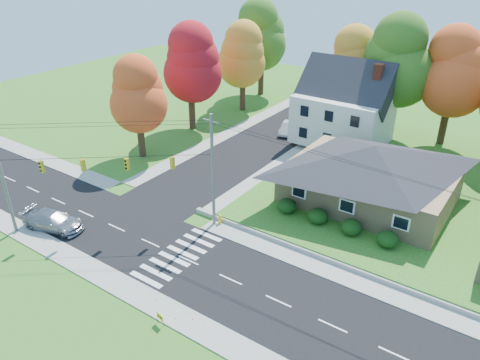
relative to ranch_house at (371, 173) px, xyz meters
The scene contains 21 objects.
ground 18.18m from the ranch_house, 116.57° to the right, with size 120.00×120.00×0.00m, color #3D7923.
road_main 18.18m from the ranch_house, 116.57° to the right, with size 90.00×8.00×0.02m, color black.
road_cross 19.15m from the ranch_house, 147.99° to the left, with size 8.00×44.00×0.02m, color black.
sidewalk_north 13.98m from the ranch_house, 126.03° to the right, with size 90.00×2.00×0.08m, color #9C9A90.
sidewalk_south 22.70m from the ranch_house, 110.85° to the right, with size 90.00×2.00×0.08m, color #9C9A90.
lawn 7.69m from the ranch_house, 45.00° to the left, with size 30.00×30.00×0.50m, color #3D7923.
ranch_house is the anchor object (origin of this frame).
colonial_house 14.46m from the ranch_house, 123.55° to the left, with size 10.40×8.40×9.60m.
hedge_row 6.57m from the ranch_house, 94.61° to the right, with size 10.70×1.70×1.27m.
traffic_infrastructure 16.87m from the ranch_house, 119.09° to the right, with size 38.10×10.66×10.00m.
tree_lot_0 21.20m from the ranch_house, 119.05° to the left, with size 6.72×6.72×12.51m.
tree_lot_1 18.58m from the ranch_house, 103.24° to the left, with size 7.84×7.84×14.60m.
tree_lot_2 18.99m from the ranch_house, 83.66° to the left, with size 7.28×7.28×13.56m.
tree_west_0 25.61m from the ranch_house, behind, with size 6.16×6.16×11.47m.
tree_west_1 27.18m from the ranch_house, 167.01° to the left, with size 7.28×7.28×13.56m.
tree_west_2 30.03m from the ranch_house, 147.38° to the left, with size 6.72×6.72×12.51m.
tree_west_3 36.60m from the ranch_house, 138.37° to the left, with size 7.84×7.84×14.60m.
silver_sedan 27.91m from the ranch_house, 136.62° to the right, with size 2.18×5.36×1.56m, color #999AA1.
white_car 19.08m from the ranch_house, 142.13° to the left, with size 1.49×4.27×1.41m, color silver.
fire_hydrant 14.15m from the ranch_house, 131.20° to the right, with size 0.51×0.39×0.89m.
yard_sign 22.85m from the ranch_house, 102.92° to the right, with size 0.68×0.19×0.86m.
Camera 1 is at (19.84, -21.56, 21.79)m, focal length 35.00 mm.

